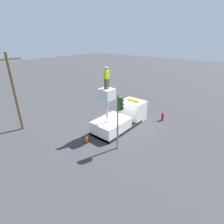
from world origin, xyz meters
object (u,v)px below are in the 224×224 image
object	(u,v)px
fire_hydrant	(163,117)
traffic_light_pole	(119,112)
bucket_truck	(121,118)
worker	(107,78)
traffic_cone_rear	(87,138)
utility_pole	(14,90)

from	to	relation	value
fire_hydrant	traffic_light_pole	bearing A→B (deg)	176.47
bucket_truck	traffic_light_pole	world-z (taller)	traffic_light_pole
worker	fire_hydrant	size ratio (longest dim) A/B	1.92
fire_hydrant	traffic_cone_rear	distance (m)	8.54
bucket_truck	fire_hydrant	size ratio (longest dim) A/B	6.85
worker	utility_pole	bearing A→B (deg)	122.44
worker	utility_pole	size ratio (longest dim) A/B	0.25
bucket_truck	utility_pole	size ratio (longest dim) A/B	0.88
traffic_light_pole	fire_hydrant	distance (m)	7.56
traffic_light_pole	fire_hydrant	bearing A→B (deg)	-3.53
worker	traffic_light_pole	bearing A→B (deg)	-117.01
traffic_light_pole	traffic_cone_rear	size ratio (longest dim) A/B	6.10
traffic_light_pole	utility_pole	distance (m)	9.79
worker	traffic_light_pole	world-z (taller)	worker
bucket_truck	traffic_light_pole	distance (m)	4.52
bucket_truck	traffic_light_pole	size ratio (longest dim) A/B	1.37
traffic_cone_rear	traffic_light_pole	bearing A→B (deg)	-71.53
fire_hydrant	bucket_truck	bearing A→B (deg)	145.64
fire_hydrant	utility_pole	world-z (taller)	utility_pole
traffic_light_pole	fire_hydrant	size ratio (longest dim) A/B	4.99
utility_pole	bucket_truck	bearing A→B (deg)	-46.99
traffic_light_pole	traffic_cone_rear	xyz separation A→B (m)	(-0.91, 2.72, -2.87)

